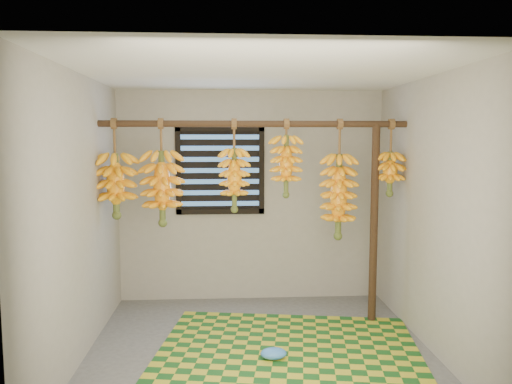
{
  "coord_description": "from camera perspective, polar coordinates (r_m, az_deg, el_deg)",
  "views": [
    {
      "loc": [
        -0.29,
        -4.17,
        1.85
      ],
      "look_at": [
        0.0,
        0.55,
        1.35
      ],
      "focal_mm": 35.0,
      "sensor_mm": 36.0,
      "label": 1
    }
  ],
  "objects": [
    {
      "name": "wall_back",
      "position": [
        5.72,
        -0.59,
        -0.49
      ],
      "size": [
        3.0,
        0.01,
        2.4
      ],
      "primitive_type": "cube",
      "color": "gray",
      "rests_on": "floor"
    },
    {
      "name": "window",
      "position": [
        5.66,
        -4.12,
        2.48
      ],
      "size": [
        1.0,
        0.04,
        1.0
      ],
      "color": "black",
      "rests_on": "wall_back"
    },
    {
      "name": "banana_bunch_b",
      "position": [
        4.93,
        -10.68,
        0.45
      ],
      "size": [
        0.4,
        0.4,
        1.03
      ],
      "color": "brown",
      "rests_on": "hanging_pole"
    },
    {
      "name": "floor",
      "position": [
        4.58,
        0.44,
        -17.89
      ],
      "size": [
        3.0,
        3.0,
        0.01
      ],
      "primitive_type": "cube",
      "color": "#535353",
      "rests_on": "ground"
    },
    {
      "name": "woven_mat",
      "position": [
        4.58,
        3.74,
        -17.76
      ],
      "size": [
        2.53,
        2.15,
        0.01
      ],
      "primitive_type": "cube",
      "rotation": [
        0.0,
        0.0,
        -0.15
      ],
      "color": "#17511B",
      "rests_on": "floor"
    },
    {
      "name": "banana_bunch_f",
      "position": [
        5.15,
        15.07,
        2.07
      ],
      "size": [
        0.27,
        0.27,
        0.76
      ],
      "color": "brown",
      "rests_on": "hanging_pole"
    },
    {
      "name": "hanging_pole",
      "position": [
        4.88,
        -0.11,
        7.79
      ],
      "size": [
        3.0,
        0.06,
        0.06
      ],
      "primitive_type": "cylinder",
      "rotation": [
        0.0,
        1.57,
        0.0
      ],
      "color": "#402A19",
      "rests_on": "wall_left"
    },
    {
      "name": "wall_left",
      "position": [
        4.39,
        -19.55,
        -2.83
      ],
      "size": [
        0.01,
        3.0,
        2.4
      ],
      "primitive_type": "cube",
      "color": "gray",
      "rests_on": "floor"
    },
    {
      "name": "banana_bunch_d",
      "position": [
        4.92,
        3.46,
        2.99
      ],
      "size": [
        0.31,
        0.31,
        0.77
      ],
      "color": "brown",
      "rests_on": "hanging_pole"
    },
    {
      "name": "banana_bunch_a",
      "position": [
        5.01,
        -15.73,
        0.73
      ],
      "size": [
        0.38,
        0.38,
        0.95
      ],
      "color": "brown",
      "rests_on": "hanging_pole"
    },
    {
      "name": "wall_right",
      "position": [
        4.59,
        19.57,
        -2.47
      ],
      "size": [
        0.01,
        3.0,
        2.4
      ],
      "primitive_type": "cube",
      "color": "gray",
      "rests_on": "floor"
    },
    {
      "name": "banana_bunch_e",
      "position": [
        5.03,
        9.42,
        -0.48
      ],
      "size": [
        0.34,
        0.34,
        1.19
      ],
      "color": "brown",
      "rests_on": "hanging_pole"
    },
    {
      "name": "plastic_bag",
      "position": [
        4.41,
        2.02,
        -17.96
      ],
      "size": [
        0.23,
        0.16,
        0.09
      ],
      "primitive_type": "ellipsoid",
      "rotation": [
        0.0,
        0.0,
        0.0
      ],
      "color": "#3A7FDB",
      "rests_on": "woven_mat"
    },
    {
      "name": "support_post",
      "position": [
        5.17,
        13.33,
        -3.6
      ],
      "size": [
        0.08,
        0.08,
        2.0
      ],
      "primitive_type": "cylinder",
      "color": "#402A19",
      "rests_on": "floor"
    },
    {
      "name": "ceiling",
      "position": [
        4.22,
        0.47,
        13.59
      ],
      "size": [
        3.0,
        3.0,
        0.01
      ],
      "primitive_type": "cube",
      "color": "silver",
      "rests_on": "wall_back"
    },
    {
      "name": "banana_bunch_c",
      "position": [
        4.89,
        -2.49,
        1.42
      ],
      "size": [
        0.3,
        0.3,
        0.91
      ],
      "color": "brown",
      "rests_on": "hanging_pole"
    }
  ]
}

